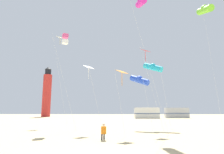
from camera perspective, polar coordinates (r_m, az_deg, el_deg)
kite_flyer_standing at (r=14.13m, az=-2.55°, el=-15.70°), size 0.40×0.55×1.16m
kite_tube_lime at (r=22.51m, az=25.82°, el=17.55°), size 0.92×2.51×12.75m
kite_tube_cyan at (r=24.36m, az=12.04°, el=2.86°), size 3.16×2.91×8.03m
kite_tube_blue at (r=22.94m, az=8.15°, el=-0.85°), size 2.62×2.47×6.31m
kite_diamond_gold at (r=32.03m, az=-15.10°, el=10.09°), size 2.49×2.39×13.73m
kite_diamond_orange at (r=16.41m, az=2.93°, el=0.98°), size 1.22×1.22×5.51m
kite_box_rainbow at (r=23.11m, az=-13.71°, el=10.85°), size 2.78×2.24×10.72m
kite_tube_magenta at (r=21.77m, az=8.58°, el=21.05°), size 3.30×3.11×13.91m
kite_diamond_white at (r=19.81m, az=-6.84°, el=2.32°), size 2.12×2.12×6.64m
kite_diamond_scarlet at (r=20.90m, az=9.92°, el=6.95°), size 2.21×2.08×8.58m
lighthouse_distant at (r=68.07m, az=-18.73°, el=-4.48°), size 2.80×2.80×16.80m
rv_van_white at (r=52.22m, az=10.25°, el=-10.45°), size 6.48×2.46×2.80m
rv_van_silver at (r=57.89m, az=18.58°, el=-10.03°), size 6.57×2.73×2.80m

